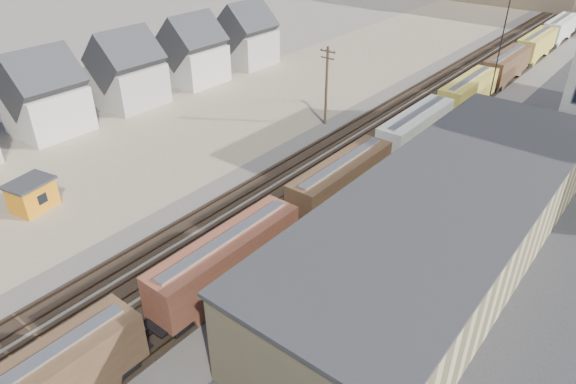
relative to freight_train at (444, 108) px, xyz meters
The scene contains 11 objects.
ground 50.05m from the freight_train, 94.36° to the right, with size 300.00×300.00×0.00m, color #6B6356.
ballast_bed 4.70m from the freight_train, behind, with size 18.00×200.00×0.06m, color #4C4742.
dirt_yard 25.90m from the freight_train, 157.56° to the right, with size 24.00×180.00×0.03m, color #83795A.
asphalt_lot 23.64m from the freight_train, 39.17° to the right, with size 26.00×120.00×0.04m, color #232326.
rail_tracks 5.11m from the freight_train, behind, with size 11.40×200.00×0.24m.
freight_train is the anchor object (origin of this frame).
warehouse 27.25m from the freight_train, 65.76° to the right, with size 12.40×40.40×7.25m.
utility_pole_north 14.79m from the freight_train, 147.52° to the right, with size 2.20×0.32×10.00m.
radio_mast 12.18m from the freight_train, 77.79° to the left, with size 1.20×0.16×18.00m.
townhouse_row 45.25m from the freight_train, 146.70° to the right, with size 8.15×68.16×10.47m.
maintenance_shed 47.08m from the freight_train, 118.25° to the right, with size 3.83×4.55×2.95m.
Camera 1 is at (26.00, -8.70, 26.48)m, focal length 32.00 mm.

